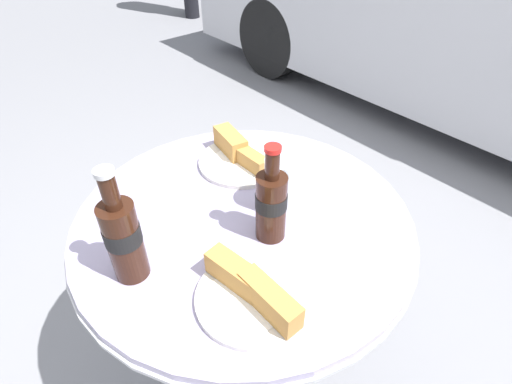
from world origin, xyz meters
The scene contains 8 objects.
ground_plane centered at (0.00, 0.00, 0.00)m, with size 30.00×30.00×0.00m, color gray.
bistro_table centered at (0.00, 0.00, 0.62)m, with size 0.81×0.81×0.74m.
cola_bottle_left centered at (0.09, 0.01, 0.83)m, with size 0.07×0.07×0.23m.
cola_bottle_right centered at (-0.01, -0.28, 0.84)m, with size 0.07×0.07×0.26m.
drinking_glass centered at (0.04, 0.09, 0.81)m, with size 0.08×0.08×0.14m.
lunch_plate_near centered at (-0.18, 0.13, 0.76)m, with size 0.24×0.24×0.07m.
lunch_plate_far centered at (0.19, -0.14, 0.76)m, with size 0.22×0.22×0.07m.
parked_car centered at (-0.52, 2.60, 0.68)m, with size 4.53×1.71×1.45m.
Camera 1 is at (0.55, -0.43, 1.38)m, focal length 28.00 mm.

